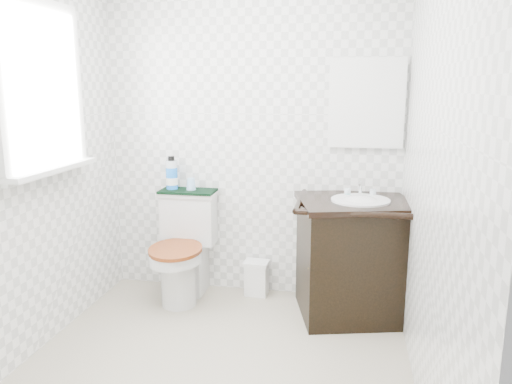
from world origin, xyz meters
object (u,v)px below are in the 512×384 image
(toilet, at_px, (184,253))
(vanity, at_px, (354,255))
(cup, at_px, (191,184))
(mouthwash_bottle, at_px, (172,174))
(trash_bin, at_px, (257,277))

(toilet, distance_m, vanity, 1.25)
(cup, bearing_deg, mouthwash_bottle, 176.79)
(cup, bearing_deg, toilet, -100.33)
(vanity, bearing_deg, toilet, 176.99)
(trash_bin, bearing_deg, vanity, -15.37)
(toilet, relative_size, trash_bin, 2.93)
(toilet, xyz_separation_m, mouthwash_bottle, (-0.13, 0.14, 0.57))
(toilet, height_order, mouthwash_bottle, mouthwash_bottle)
(vanity, distance_m, trash_bin, 0.80)
(mouthwash_bottle, xyz_separation_m, cup, (0.15, -0.01, -0.07))
(vanity, xyz_separation_m, mouthwash_bottle, (-1.37, 0.21, 0.48))
(mouthwash_bottle, relative_size, cup, 2.81)
(toilet, xyz_separation_m, trash_bin, (0.53, 0.13, -0.21))
(trash_bin, xyz_separation_m, cup, (-0.50, -0.00, 0.71))
(mouthwash_bottle, height_order, cup, mouthwash_bottle)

